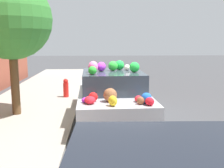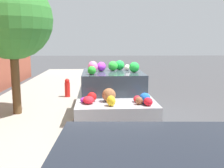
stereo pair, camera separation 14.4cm
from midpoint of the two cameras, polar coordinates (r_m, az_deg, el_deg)
ground_plane at (r=7.60m, az=-0.27°, el=-7.78°), size 60.00×60.00×0.00m
sidewalk_curb at (r=7.94m, az=-20.28°, el=-7.16°), size 24.00×3.20×0.12m
street_tree at (r=7.99m, az=-21.64°, el=12.96°), size 2.27×2.27×3.86m
fire_hydrant at (r=10.06m, az=-10.41°, el=-0.86°), size 0.20×0.20×0.70m
art_car at (r=7.35m, az=-0.51°, el=-2.28°), size 4.23×1.98×1.72m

